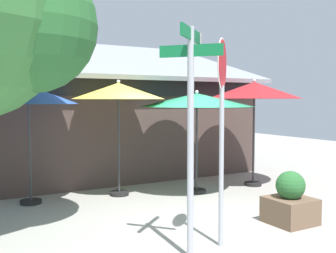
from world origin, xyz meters
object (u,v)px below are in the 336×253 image
at_px(street_sign_post, 191,118).
at_px(sidewalk_planter, 290,202).
at_px(stop_sign, 222,103).
at_px(patio_umbrella_crimson_far_right, 254,91).
at_px(patio_umbrella_mustard_center, 118,92).
at_px(patio_umbrella_royal_blue_left, 29,96).
at_px(patio_umbrella_forest_green_right, 197,101).

distance_m(street_sign_post, sidewalk_planter, 2.87).
bearing_deg(stop_sign, patio_umbrella_crimson_far_right, 42.35).
height_order(stop_sign, patio_umbrella_mustard_center, stop_sign).
bearing_deg(street_sign_post, patio_umbrella_crimson_far_right, 38.77).
bearing_deg(patio_umbrella_royal_blue_left, patio_umbrella_mustard_center, -6.22).
distance_m(street_sign_post, patio_umbrella_forest_green_right, 3.96).
relative_size(street_sign_post, patio_umbrella_crimson_far_right, 1.16).
distance_m(patio_umbrella_forest_green_right, sidewalk_planter, 3.32).
bearing_deg(sidewalk_planter, street_sign_post, -169.66).
bearing_deg(patio_umbrella_royal_blue_left, sidewalk_planter, -44.75).
bearing_deg(patio_umbrella_mustard_center, patio_umbrella_royal_blue_left, 173.78).
bearing_deg(patio_umbrella_forest_green_right, stop_sign, -117.74).
bearing_deg(stop_sign, sidewalk_planter, 9.01).
relative_size(patio_umbrella_royal_blue_left, patio_umbrella_mustard_center, 0.96).
height_order(patio_umbrella_mustard_center, sidewalk_planter, patio_umbrella_mustard_center).
height_order(patio_umbrella_crimson_far_right, sidewalk_planter, patio_umbrella_crimson_far_right).
distance_m(stop_sign, sidewalk_planter, 2.47).
distance_m(patio_umbrella_forest_green_right, patio_umbrella_crimson_far_right, 1.73).
xyz_separation_m(patio_umbrella_mustard_center, sidewalk_planter, (1.79, -3.47, -1.98)).
xyz_separation_m(patio_umbrella_royal_blue_left, patio_umbrella_mustard_center, (1.92, -0.21, 0.10)).
bearing_deg(patio_umbrella_crimson_far_right, patio_umbrella_mustard_center, 168.14).
height_order(street_sign_post, stop_sign, street_sign_post).
distance_m(stop_sign, patio_umbrella_mustard_center, 3.75).
relative_size(street_sign_post, patio_umbrella_forest_green_right, 1.18).
height_order(street_sign_post, patio_umbrella_forest_green_right, street_sign_post).
distance_m(patio_umbrella_royal_blue_left, sidewalk_planter, 5.55).
relative_size(street_sign_post, patio_umbrella_royal_blue_left, 1.24).
xyz_separation_m(patio_umbrella_royal_blue_left, sidewalk_planter, (3.71, -3.68, -1.88)).
relative_size(street_sign_post, stop_sign, 1.03).
bearing_deg(sidewalk_planter, patio_umbrella_forest_green_right, 92.30).
bearing_deg(patio_umbrella_mustard_center, sidewalk_planter, -62.67).
height_order(stop_sign, patio_umbrella_royal_blue_left, stop_sign).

